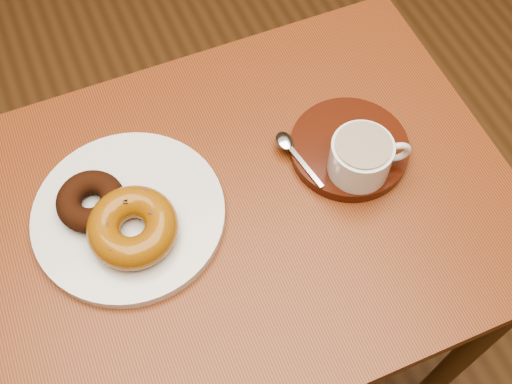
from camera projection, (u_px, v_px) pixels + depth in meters
name	position (u px, v px, depth m)	size (l,w,h in m)	color
ground	(191.00, 281.00, 1.56)	(6.00, 6.00, 0.00)	brown
cafe_table	(244.00, 239.00, 0.97)	(0.75, 0.57, 0.70)	brown
donut_plate	(129.00, 215.00, 0.86)	(0.26, 0.26, 0.02)	silver
donut_cinnamon	(91.00, 201.00, 0.84)	(0.09, 0.09, 0.03)	black
donut_caramel	(133.00, 227.00, 0.81)	(0.15, 0.15, 0.04)	#955710
saucer	(349.00, 148.00, 0.91)	(0.17, 0.17, 0.02)	#391207
coffee_cup	(362.00, 157.00, 0.85)	(0.11, 0.08, 0.06)	silver
teaspoon	(289.00, 146.00, 0.89)	(0.03, 0.11, 0.01)	silver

